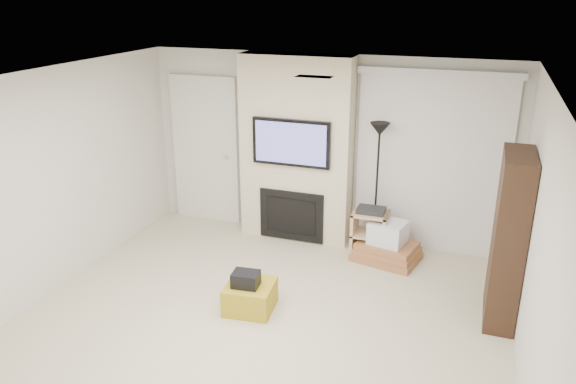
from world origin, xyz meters
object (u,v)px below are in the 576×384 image
(ottoman, at_px, (250,297))
(floor_lamp, at_px, (379,151))
(box_stack, at_px, (387,246))
(bookshelf, at_px, (509,239))
(av_stand, at_px, (370,231))

(ottoman, relative_size, floor_lamp, 0.29)
(ottoman, bearing_deg, floor_lamp, 63.49)
(floor_lamp, bearing_deg, box_stack, -51.00)
(floor_lamp, relative_size, box_stack, 1.93)
(bookshelf, bearing_deg, ottoman, -163.84)
(av_stand, bearing_deg, ottoman, -118.99)
(ottoman, relative_size, av_stand, 0.76)
(ottoman, height_order, bookshelf, bookshelf)
(ottoman, xyz_separation_m, av_stand, (0.95, 1.72, 0.20))
(bookshelf, bearing_deg, box_stack, 145.71)
(av_stand, height_order, bookshelf, bookshelf)
(floor_lamp, distance_m, box_stack, 1.21)
(floor_lamp, bearing_deg, bookshelf, -37.27)
(box_stack, distance_m, bookshelf, 1.78)
(av_stand, relative_size, bookshelf, 0.37)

